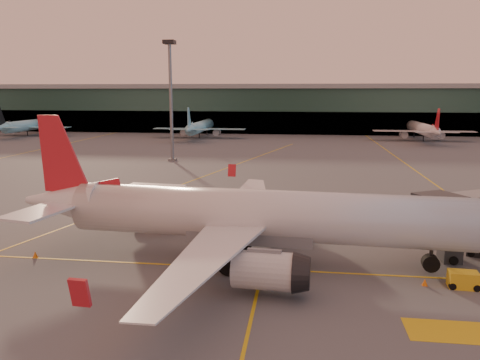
# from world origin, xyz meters

# --- Properties ---
(ground) EXTENTS (600.00, 600.00, 0.00)m
(ground) POSITION_xyz_m (0.00, 0.00, 0.00)
(ground) COLOR #4C4F54
(ground) RESTS_ON ground
(taxi_markings) EXTENTS (100.12, 173.00, 0.01)m
(taxi_markings) POSITION_xyz_m (-7.32, 44.49, 0.01)
(taxi_markings) COLOR gold
(taxi_markings) RESTS_ON ground
(terminal) EXTENTS (400.00, 20.00, 17.60)m
(terminal) POSITION_xyz_m (0.00, 141.79, 8.76)
(terminal) COLOR #19382D
(terminal) RESTS_ON ground
(mast_west_near) EXTENTS (2.40, 2.40, 25.60)m
(mast_west_near) POSITION_xyz_m (-20.00, 66.00, 14.86)
(mast_west_near) COLOR slate
(mast_west_near) RESTS_ON ground
(distant_aircraft_row) EXTENTS (290.00, 34.00, 13.00)m
(distant_aircraft_row) POSITION_xyz_m (-21.00, 118.00, 0.00)
(distant_aircraft_row) COLOR #81C6D8
(distant_aircraft_row) RESTS_ON ground
(main_airplane) EXTENTS (42.80, 38.55, 12.91)m
(main_airplane) POSITION_xyz_m (3.63, 6.59, 4.20)
(main_airplane) COLOR silver
(main_airplane) RESTS_ON ground
(catering_truck) EXTENTS (6.57, 3.40, 4.93)m
(catering_truck) POSITION_xyz_m (-7.57, 15.18, 2.80)
(catering_truck) COLOR #B14919
(catering_truck) RESTS_ON ground
(gpu_cart) EXTENTS (2.32, 1.47, 1.31)m
(gpu_cart) POSITION_xyz_m (20.80, 3.21, 0.64)
(gpu_cart) COLOR gold
(gpu_cart) RESTS_ON ground
(cone_tail) EXTENTS (0.47, 0.47, 0.60)m
(cone_tail) POSITION_xyz_m (-15.98, 5.13, 0.29)
(cone_tail) COLOR orange
(cone_tail) RESTS_ON ground
(cone_wing_left) EXTENTS (0.45, 0.45, 0.58)m
(cone_wing_left) POSITION_xyz_m (4.38, 23.31, 0.28)
(cone_wing_left) COLOR orange
(cone_wing_left) RESTS_ON ground
(cone_fwd) EXTENTS (0.44, 0.44, 0.56)m
(cone_fwd) POSITION_xyz_m (17.98, 3.28, 0.27)
(cone_fwd) COLOR orange
(cone_fwd) RESTS_ON ground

